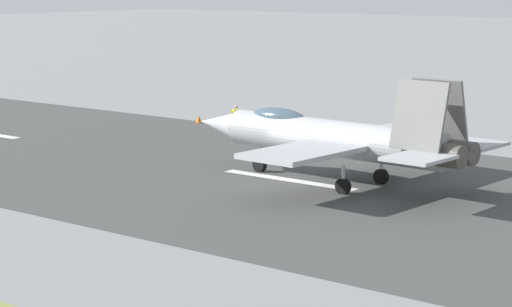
% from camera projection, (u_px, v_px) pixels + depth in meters
% --- Properties ---
extents(ground_plane, '(400.00, 400.00, 0.00)m').
position_uv_depth(ground_plane, '(290.00, 180.00, 51.13)').
color(ground_plane, gray).
extents(runway_strip, '(240.00, 26.00, 0.02)m').
position_uv_depth(runway_strip, '(290.00, 180.00, 51.12)').
color(runway_strip, '#404240').
rests_on(runway_strip, ground).
extents(fighter_jet, '(16.98, 13.24, 5.58)m').
position_uv_depth(fighter_jet, '(334.00, 137.00, 49.81)').
color(fighter_jet, '#A7AAAF').
rests_on(fighter_jet, ground).
extents(crew_person, '(0.45, 0.64, 1.69)m').
position_uv_depth(crew_person, '(236.00, 118.00, 67.70)').
color(crew_person, '#1E2338').
rests_on(crew_person, ground).
extents(marker_cone_mid, '(0.44, 0.44, 0.55)m').
position_uv_depth(marker_cone_mid, '(367.00, 138.00, 62.69)').
color(marker_cone_mid, orange).
rests_on(marker_cone_mid, ground).
extents(marker_cone_far, '(0.44, 0.44, 0.55)m').
position_uv_depth(marker_cone_far, '(199.00, 119.00, 71.22)').
color(marker_cone_far, orange).
rests_on(marker_cone_far, ground).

